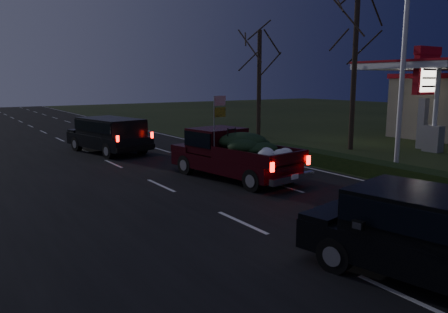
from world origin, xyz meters
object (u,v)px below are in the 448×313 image
gas_price_pylon (426,80)px  pickup_truck (233,151)px  light_pole (405,37)px  rear_suv (447,232)px  lead_suv (109,132)px

gas_price_pylon → pickup_truck: size_ratio=0.98×
gas_price_pylon → light_pole: bearing=-155.3°
pickup_truck → rear_suv: pickup_truck is taller
pickup_truck → lead_suv: pickup_truck is taller
lead_suv → gas_price_pylon: bearing=-39.2°
gas_price_pylon → rear_suv: size_ratio=1.08×
rear_suv → lead_suv: bearing=78.8°
light_pole → gas_price_pylon: size_ratio=1.64×
light_pole → lead_suv: size_ratio=1.67×
light_pole → pickup_truck: light_pole is taller
light_pole → gas_price_pylon: bearing=24.7°
gas_price_pylon → rear_suv: bearing=-146.4°
pickup_truck → gas_price_pylon: bearing=-6.4°
light_pole → rear_suv: light_pole is taller
light_pole → pickup_truck: size_ratio=1.61×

